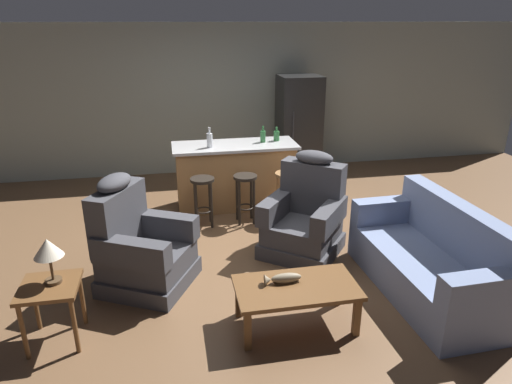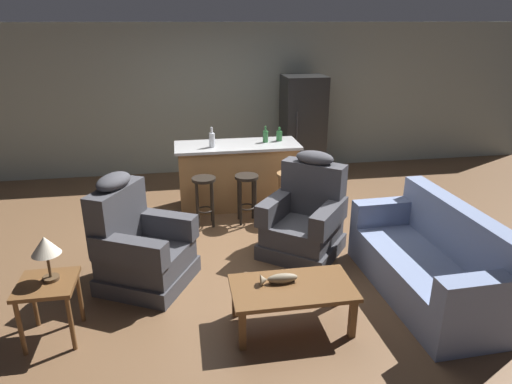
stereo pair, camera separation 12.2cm
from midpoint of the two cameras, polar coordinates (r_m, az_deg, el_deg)
The scene contains 17 objects.
ground_plane at distance 5.74m, azimuth 0.14°, elevation -6.68°, with size 12.00×12.00×0.00m.
back_wall at distance 8.29m, azimuth -3.61°, elevation 11.44°, with size 12.00×0.05×2.60m.
coffee_table at distance 4.20m, azimuth 5.42°, elevation -12.28°, with size 1.10×0.60×0.42m.
fish_figurine at distance 4.18m, azimuth 3.72°, elevation -10.78°, with size 0.34×0.10×0.10m.
couch at distance 5.00m, azimuth 21.72°, elevation -8.34°, with size 0.89×1.92×0.94m.
recliner_near_lamp at distance 4.94m, azimuth -13.73°, elevation -6.61°, with size 1.13×1.13×1.20m.
recliner_near_island at distance 5.48m, azimuth 6.80°, elevation -3.31°, with size 1.18×1.18×1.20m.
end_table at distance 4.35m, azimuth -23.82°, elevation -11.39°, with size 0.48×0.48×0.56m.
table_lamp at distance 4.18m, azimuth -24.07°, elevation -6.37°, with size 0.24×0.24×0.41m.
kitchen_island at distance 6.78m, azimuth -1.80°, elevation 2.15°, with size 1.80×0.70×0.95m.
bar_stool_left at distance 6.14m, azimuth -5.93°, elevation -0.05°, with size 0.32×0.32×0.68m.
bar_stool_middle at distance 6.20m, azimuth -0.60°, elevation 0.27°, with size 0.32×0.32×0.68m.
bar_stool_right at distance 6.31m, azimuth 4.58°, elevation 0.58°, with size 0.32×0.32×0.68m.
refrigerator at distance 8.07m, azimuth 6.27°, elevation 8.05°, with size 0.70×0.69×1.76m.
bottle_tall_green at distance 6.82m, azimuth 3.43°, elevation 7.05°, with size 0.09×0.09×0.21m.
bottle_short_amber at distance 6.48m, azimuth -4.99°, elevation 6.54°, with size 0.08×0.08×0.29m.
bottle_wine_dark at distance 6.73m, azimuth 1.71°, elevation 7.00°, with size 0.08×0.08×0.24m.
Camera 2 is at (-0.81, -5.02, 2.66)m, focal length 32.00 mm.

